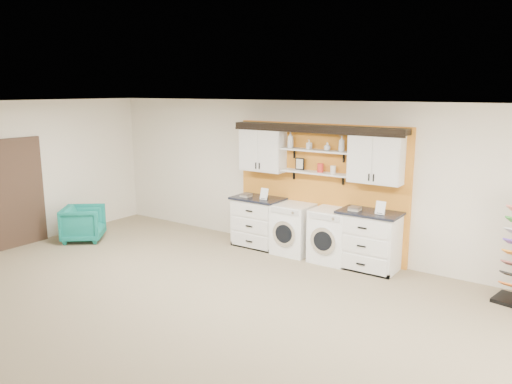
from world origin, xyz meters
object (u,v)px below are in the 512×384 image
Objects in this scene: base_cabinet_left at (258,222)px; dryer at (332,235)px; base_cabinet_right at (369,240)px; washer at (293,229)px; armchair at (83,223)px.

dryer is (1.57, -0.00, -0.01)m from base_cabinet_left.
washer is at bearing -179.87° from base_cabinet_right.
base_cabinet_right reaches higher than dryer.
dryer reaches higher than washer.
washer is 4.25m from armchair.
base_cabinet_left is 2.26m from base_cabinet_right.
washer is at bearing -0.24° from base_cabinet_left.
washer reaches higher than armchair.
washer is at bearing -105.69° from armchair.
base_cabinet_right is at bearing -111.71° from armchair.
base_cabinet_left reaches higher than washer.
base_cabinet_right is 1.47m from washer.
dryer is at bearing -109.33° from armchair.
armchair is at bearing -150.95° from base_cabinet_left.
base_cabinet_left is 0.79m from washer.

